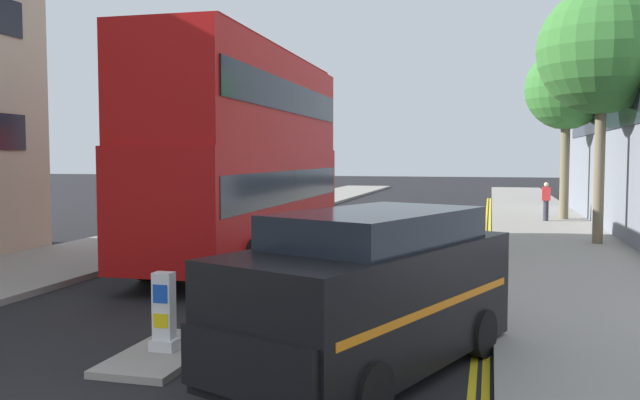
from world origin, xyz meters
name	(u,v)px	position (x,y,z in m)	size (l,w,h in m)	color
sidewalk_right	(564,252)	(6.50, 16.00, 0.07)	(4.00, 80.00, 0.14)	gray
sidewalk_left	(157,238)	(-6.50, 16.00, 0.07)	(4.00, 80.00, 0.14)	gray
kerb_line_outer	(489,262)	(4.40, 14.00, 0.00)	(0.10, 56.00, 0.01)	yellow
kerb_line_inner	(483,262)	(4.24, 14.00, 0.00)	(0.10, 56.00, 0.01)	yellow
traffic_island	(165,354)	(0.00, 4.19, 0.05)	(1.10, 2.20, 0.10)	gray
keep_left_bollard	(164,315)	(0.00, 4.19, 0.61)	(0.36, 0.28, 1.11)	silver
double_decker_bus_away	(248,149)	(-1.97, 12.75, 3.03)	(2.98, 10.86, 5.64)	#B20F0F
taxi_minivan	(367,293)	(2.90, 4.22, 1.07)	(3.53, 5.16, 2.12)	black
pedestrian_far	(546,201)	(6.68, 24.94, 0.99)	(0.34, 0.22, 1.62)	#2D2D38
street_tree_near	(603,51)	(7.65, 17.73, 6.05)	(3.91, 3.91, 7.89)	#6B6047
street_tree_mid	(567,90)	(7.48, 25.95, 5.67)	(3.48, 3.48, 7.32)	#6B6047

